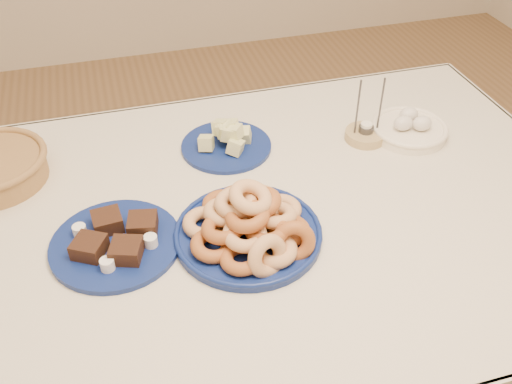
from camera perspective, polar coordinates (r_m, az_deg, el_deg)
The scene contains 6 objects.
dining_table at distance 1.41m, azimuth -0.56°, elevation -5.24°, with size 1.71×1.11×0.75m.
donut_platter at distance 1.25m, azimuth -0.62°, elevation -3.40°, with size 0.40×0.40×0.15m.
melon_plate at distance 1.54m, azimuth -2.94°, elevation 5.17°, with size 0.25×0.25×0.08m.
brownie_plate at distance 1.28m, azimuth -13.84°, elevation -4.80°, with size 0.35×0.35×0.05m.
candle_holder at distance 1.60m, azimuth 10.88°, elevation 5.73°, with size 0.12×0.12×0.19m.
egg_bowl at distance 1.65m, azimuth 15.10°, elevation 6.19°, with size 0.23×0.23×0.07m.
Camera 1 is at (-0.26, -0.97, 1.63)m, focal length 40.00 mm.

